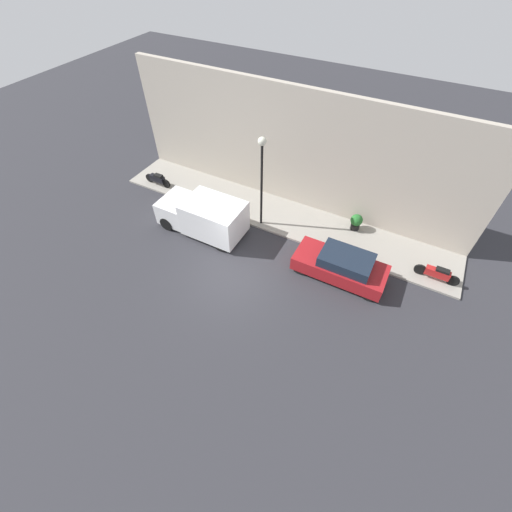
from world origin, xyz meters
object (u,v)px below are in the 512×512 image
(parked_car, at_px, (341,266))
(potted_plant, at_px, (356,222))
(motorcycle_red, at_px, (438,273))
(streetlamp, at_px, (262,166))
(motorcycle_black, at_px, (158,179))
(delivery_van, at_px, (203,215))

(parked_car, relative_size, potted_plant, 4.64)
(motorcycle_red, xyz_separation_m, streetlamp, (-0.28, 8.83, 3.06))
(parked_car, height_order, streetlamp, streetlamp)
(motorcycle_black, xyz_separation_m, motorcycle_red, (0.12, -15.88, -0.00))
(streetlamp, bearing_deg, parked_car, -106.83)
(streetlamp, relative_size, potted_plant, 5.45)
(parked_car, xyz_separation_m, delivery_van, (-0.30, 7.29, 0.32))
(parked_car, xyz_separation_m, motorcycle_red, (1.75, -3.98, -0.16))
(parked_car, xyz_separation_m, potted_plant, (3.35, 0.29, -0.06))
(motorcycle_red, xyz_separation_m, potted_plant, (1.60, 4.26, 0.10))
(potted_plant, bearing_deg, delivery_van, 117.54)
(motorcycle_black, relative_size, streetlamp, 0.36)
(potted_plant, bearing_deg, motorcycle_black, 98.42)
(potted_plant, bearing_deg, motorcycle_red, -110.58)
(delivery_van, distance_m, streetlamp, 3.97)
(motorcycle_black, distance_m, potted_plant, 11.75)
(motorcycle_black, height_order, streetlamp, streetlamp)
(parked_car, distance_m, motorcycle_black, 12.02)
(motorcycle_red, bearing_deg, streetlamp, 91.82)
(streetlamp, bearing_deg, motorcycle_red, -88.18)
(motorcycle_black, height_order, motorcycle_red, motorcycle_black)
(streetlamp, xyz_separation_m, potted_plant, (1.88, -4.57, -2.97))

